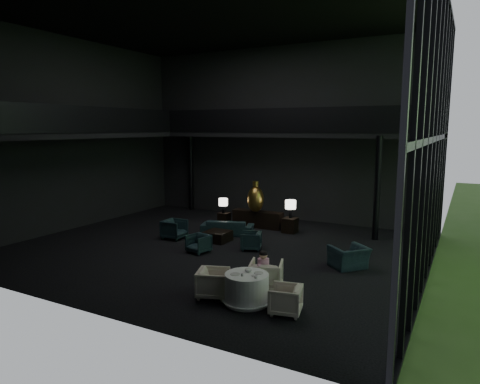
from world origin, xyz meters
The scene contains 35 objects.
floor centered at (0.00, 0.00, 0.00)m, with size 14.00×12.00×0.02m, color black.
ceiling centered at (0.00, 0.00, 8.00)m, with size 14.00×12.00×0.02m, color black.
wall_back centered at (0.00, 6.00, 4.00)m, with size 14.00×0.04×8.00m, color black.
wall_front centered at (0.00, -6.00, 4.00)m, with size 14.00×0.04×8.00m, color black.
wall_left centered at (-7.00, 0.00, 4.00)m, with size 0.04×12.00×8.00m, color black.
curtain_wall centered at (6.95, 0.00, 4.00)m, with size 0.20×12.00×8.00m, color black, non-canonical shape.
mezzanine_left centered at (-6.00, 0.00, 4.00)m, with size 2.00×12.00×0.25m, color black.
mezzanine_back centered at (1.00, 5.00, 4.00)m, with size 12.00×2.00×0.25m, color black.
railing_left centered at (-5.00, 0.00, 4.60)m, with size 0.06×12.00×1.00m, color black.
railing_back centered at (1.00, 4.00, 4.60)m, with size 12.00×0.06×1.00m, color black.
column_nw centered at (-5.00, 5.70, 2.00)m, with size 0.24×0.24×4.00m, color black.
column_ne centered at (4.80, 4.00, 2.00)m, with size 0.24×0.24×4.00m, color black.
console centered at (-0.12, 3.71, 0.36)m, with size 2.24×0.51×0.71m, color black.
bronze_urn centered at (-0.12, 3.49, 1.28)m, with size 0.71×0.71×1.32m.
side_table_left centered at (-1.72, 3.55, 0.25)m, with size 0.46×0.46×0.50m, color black.
table_lamp_left centered at (-1.72, 3.48, 0.98)m, with size 0.40×0.40×0.67m.
side_table_right centered at (1.48, 3.47, 0.30)m, with size 0.55×0.55×0.61m, color black.
table_lamp_right centered at (1.48, 3.49, 1.14)m, with size 0.44×0.44×0.74m.
sofa centered at (-0.63, 1.96, 0.41)m, with size 2.09×0.61×0.82m, color black.
lounge_armchair_west centered at (-2.13, 0.41, 0.44)m, with size 0.85×0.79×0.87m, color black.
lounge_armchair_east centered at (1.19, 0.48, 0.32)m, with size 0.62×0.58×0.64m, color #12292E.
lounge_armchair_south centered at (-0.25, -0.70, 0.31)m, with size 0.61×0.57×0.62m, color black.
window_armchair centered at (4.75, 0.12, 0.44)m, with size 1.02×0.66×0.89m, color black.
coffee_table centered at (-0.44, 0.87, 0.20)m, with size 0.89×0.89×0.39m, color black.
dining_table centered at (3.22, -3.76, 0.33)m, with size 1.23×1.23×0.75m.
dining_chair_north centered at (3.26, -2.71, 0.48)m, with size 0.93×0.87×0.96m, color silver.
dining_chair_east centered at (4.28, -3.85, 0.35)m, with size 0.67×0.63×0.69m, color beige.
dining_chair_west centered at (2.28, -3.80, 0.41)m, with size 0.79×0.74×0.82m, color silver.
child centered at (3.23, -2.83, 0.77)m, with size 0.30×0.30×0.65m.
plate_a centered at (2.99, -3.92, 0.76)m, with size 0.24×0.24×0.02m, color white.
plate_b centered at (3.45, -3.57, 0.76)m, with size 0.23×0.23×0.02m, color white.
saucer centered at (3.44, -3.79, 0.76)m, with size 0.15×0.15×0.01m, color white.
coffee_cup centered at (3.54, -3.92, 0.79)m, with size 0.07×0.07×0.06m, color white.
cereal_bowl centered at (3.17, -3.60, 0.79)m, with size 0.17×0.17×0.09m, color white.
cream_pot centered at (3.19, -3.95, 0.78)m, with size 0.06×0.06×0.07m, color #99999E.
Camera 1 is at (7.83, -12.67, 4.30)m, focal length 32.00 mm.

